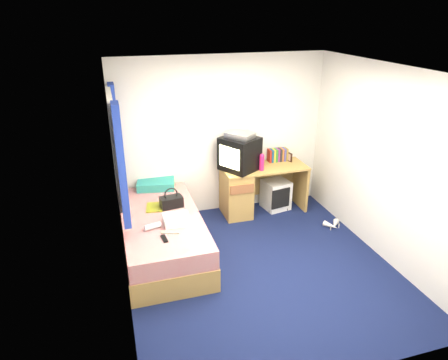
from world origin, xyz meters
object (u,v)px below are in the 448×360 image
object	(u,v)px
water_bottle	(153,226)
pillow	(156,184)
aerosol_can	(257,161)
remote_control	(164,239)
white_heels	(333,225)
vcr	(240,135)
magazine	(154,207)
desk	(247,189)
picture_frame	(289,157)
handbag	(171,201)
colour_swatch_fan	(170,232)
towel	(177,220)
storage_cube	(276,194)
crt_tv	(239,154)
pink_water_bottle	(262,163)
bed	(163,235)

from	to	relation	value
water_bottle	pillow	bearing A→B (deg)	80.37
aerosol_can	water_bottle	distance (m)	2.06
water_bottle	remote_control	size ratio (longest dim) A/B	1.25
water_bottle	white_heels	xyz separation A→B (m)	(2.63, 0.22, -0.54)
white_heels	vcr	bearing A→B (deg)	145.30
vcr	magazine	world-z (taller)	vcr
white_heels	remote_control	bearing A→B (deg)	-168.90
desk	picture_frame	size ratio (longest dim) A/B	9.29
picture_frame	handbag	size ratio (longest dim) A/B	0.45
remote_control	colour_swatch_fan	bearing A→B (deg)	47.32
pillow	towel	bearing A→B (deg)	-84.96
storage_cube	vcr	xyz separation A→B (m)	(-0.63, -0.02, 1.04)
vcr	magazine	distance (m)	1.62
storage_cube	remote_control	bearing A→B (deg)	-156.12
pillow	colour_swatch_fan	xyz separation A→B (m)	(-0.01, -1.33, -0.05)
handbag	remote_control	size ratio (longest dim) A/B	1.94
crt_tv	magazine	xyz separation A→B (m)	(-1.35, -0.50, -0.45)
desk	water_bottle	size ratio (longest dim) A/B	6.50
handbag	colour_swatch_fan	distance (m)	0.67
magazine	water_bottle	distance (m)	0.55
pink_water_bottle	towel	bearing A→B (deg)	-149.37
storage_cube	pink_water_bottle	size ratio (longest dim) A/B	2.04
bed	white_heels	bearing A→B (deg)	-1.58
pillow	handbag	world-z (taller)	handbag
bed	towel	distance (m)	0.43
storage_cube	colour_swatch_fan	size ratio (longest dim) A/B	2.14
bed	remote_control	xyz separation A→B (m)	(-0.05, -0.57, 0.28)
magazine	white_heels	bearing A→B (deg)	-7.29
desk	white_heels	distance (m)	1.39
remote_control	pink_water_bottle	bearing A→B (deg)	28.25
pink_water_bottle	water_bottle	world-z (taller)	pink_water_bottle
remote_control	towel	bearing A→B (deg)	50.58
towel	water_bottle	xyz separation A→B (m)	(-0.30, -0.05, -0.02)
pink_water_bottle	towel	size ratio (longest dim) A/B	0.74
colour_swatch_fan	aerosol_can	bearing A→B (deg)	38.36
picture_frame	crt_tv	bearing A→B (deg)	170.94
crt_tv	handbag	world-z (taller)	crt_tv
aerosol_can	magazine	xyz separation A→B (m)	(-1.64, -0.53, -0.29)
towel	colour_swatch_fan	xyz separation A→B (m)	(-0.11, -0.20, -0.05)
storage_cube	magazine	bearing A→B (deg)	-175.63
magazine	water_bottle	world-z (taller)	water_bottle
white_heels	water_bottle	bearing A→B (deg)	-175.20
vcr	colour_swatch_fan	xyz separation A→B (m)	(-1.26, -1.19, -0.73)
aerosol_can	crt_tv	bearing A→B (deg)	-172.94
pillow	white_heels	world-z (taller)	pillow
crt_tv	magazine	size ratio (longest dim) A/B	2.36
vcr	colour_swatch_fan	distance (m)	1.88
desk	aerosol_can	bearing A→B (deg)	12.80
pillow	magazine	xyz separation A→B (m)	(-0.11, -0.63, -0.05)
desk	storage_cube	xyz separation A→B (m)	(0.51, 0.02, -0.17)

